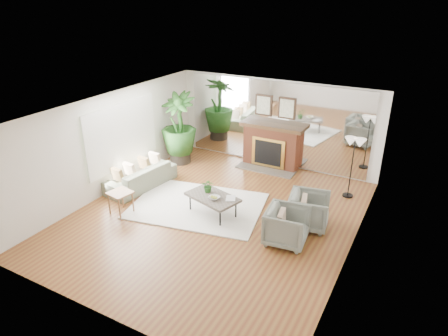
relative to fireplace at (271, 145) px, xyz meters
The scene contains 18 objects.
ground 3.33m from the fireplace, 90.00° to the right, with size 7.00×7.00×0.00m, color brown.
wall_left 4.46m from the fireplace, 132.54° to the right, with size 0.02×7.00×2.50m, color silver.
wall_right 4.46m from the fireplace, 47.46° to the right, with size 0.02×7.00×2.50m, color silver.
wall_back 0.63m from the fireplace, 90.00° to the left, with size 6.00×0.02×2.50m, color silver.
mirror_panel 0.63m from the fireplace, 90.00° to the left, with size 5.40×0.04×2.40m, color silver.
window_panel 4.17m from the fireplace, 135.99° to the right, with size 0.04×2.40×1.50m, color #B2E09E.
fireplace is the anchor object (origin of this frame).
area_rug 3.19m from the fireplace, 101.07° to the right, with size 3.03×2.17×0.03m, color white.
coffee_table 3.23m from the fireplace, 91.66° to the right, with size 1.34×1.01×0.48m.
sofa 3.79m from the fireplace, 130.50° to the right, with size 1.96×0.77×0.57m, color gray.
armchair_back 3.32m from the fireplace, 53.17° to the right, with size 0.82×0.85×0.77m, color slate.
armchair_front 3.90m from the fireplace, 62.76° to the right, with size 0.81×0.84×0.76m, color slate.
side_table 4.62m from the fireplace, 115.33° to the right, with size 0.55×0.55×0.54m.
potted_ficus 2.73m from the fireplace, 158.04° to the right, with size 1.04×1.04×2.12m.
floor_lamp 2.66m from the fireplace, 18.56° to the right, with size 0.50×0.28×1.54m.
tabletop_plant 3.10m from the fireplace, 95.09° to the right, with size 0.29×0.25×0.32m, color #2D5B21.
fruit_bowl 3.33m from the fireplace, 89.85° to the right, with size 0.25×0.25×0.06m, color olive.
book 3.20m from the fireplace, 85.74° to the right, with size 0.21×0.29×0.02m, color olive.
Camera 1 is at (3.94, -6.85, 4.73)m, focal length 32.00 mm.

